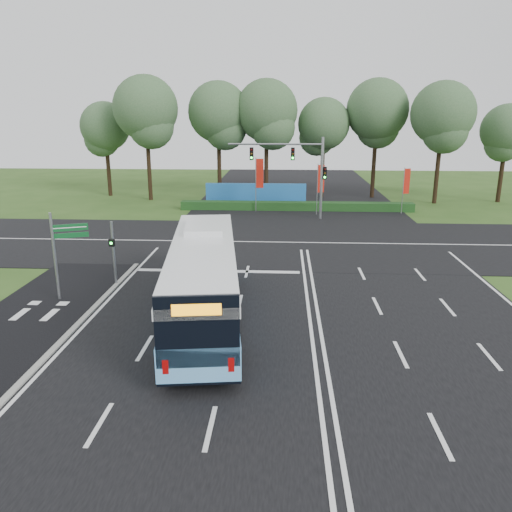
{
  "coord_description": "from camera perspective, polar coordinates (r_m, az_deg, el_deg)",
  "views": [
    {
      "loc": [
        -1.28,
        -22.52,
        8.88
      ],
      "look_at": [
        -2.61,
        2.0,
        1.86
      ],
      "focal_mm": 35.0,
      "sensor_mm": 36.0,
      "label": 1
    }
  ],
  "objects": [
    {
      "name": "ground",
      "position": [
        24.25,
        5.95,
        -5.62
      ],
      "size": [
        120.0,
        120.0,
        0.0
      ],
      "primitive_type": "plane",
      "color": "#2E4F1A",
      "rests_on": "ground"
    },
    {
      "name": "road_main",
      "position": [
        24.24,
        5.95,
        -5.57
      ],
      "size": [
        20.0,
        120.0,
        0.04
      ],
      "primitive_type": "cube",
      "color": "black",
      "rests_on": "ground"
    },
    {
      "name": "road_cross",
      "position": [
        35.66,
        5.08,
        1.52
      ],
      "size": [
        120.0,
        14.0,
        0.05
      ],
      "primitive_type": "cube",
      "color": "black",
      "rests_on": "ground"
    },
    {
      "name": "bike_path",
      "position": [
        24.2,
        -24.99,
        -7.08
      ],
      "size": [
        5.0,
        18.0,
        0.06
      ],
      "primitive_type": "cube",
      "color": "black",
      "rests_on": "ground"
    },
    {
      "name": "kerb_strip",
      "position": [
        23.17,
        -19.71,
        -7.41
      ],
      "size": [
        0.25,
        18.0,
        0.12
      ],
      "primitive_type": "cube",
      "color": "gray",
      "rests_on": "ground"
    },
    {
      "name": "city_bus",
      "position": [
        22.05,
        -6.01,
        -2.59
      ],
      "size": [
        4.38,
        13.39,
        3.77
      ],
      "rotation": [
        0.0,
        0.0,
        0.13
      ],
      "color": "#69B4F3",
      "rests_on": "ground"
    },
    {
      "name": "pedestrian_signal",
      "position": [
        27.4,
        -16.0,
        0.56
      ],
      "size": [
        0.31,
        0.42,
        3.47
      ],
      "rotation": [
        0.0,
        0.0,
        -0.23
      ],
      "color": "gray",
      "rests_on": "ground"
    },
    {
      "name": "street_sign",
      "position": [
        25.8,
        -21.34,
        1.07
      ],
      "size": [
        1.61,
        0.69,
        4.39
      ],
      "rotation": [
        0.0,
        0.0,
        0.37
      ],
      "color": "gray",
      "rests_on": "ground"
    },
    {
      "name": "banner_flag_left",
      "position": [
        46.64,
        0.3,
        9.03
      ],
      "size": [
        0.73,
        0.18,
        5.02
      ],
      "rotation": [
        0.0,
        0.0,
        0.17
      ],
      "color": "gray",
      "rests_on": "ground"
    },
    {
      "name": "banner_flag_mid",
      "position": [
        45.56,
        7.32,
        8.42
      ],
      "size": [
        0.65,
        0.27,
        4.59
      ],
      "rotation": [
        0.0,
        0.0,
        0.34
      ],
      "color": "gray",
      "rests_on": "ground"
    },
    {
      "name": "banner_flag_right",
      "position": [
        47.41,
        16.75,
        7.9
      ],
      "size": [
        0.61,
        0.21,
        4.24
      ],
      "rotation": [
        0.0,
        0.0,
        0.27
      ],
      "color": "gray",
      "rests_on": "ground"
    },
    {
      "name": "traffic_light_gantry",
      "position": [
        43.25,
        5.16,
        10.31
      ],
      "size": [
        8.41,
        0.28,
        7.0
      ],
      "color": "gray",
      "rests_on": "ground"
    },
    {
      "name": "hedge",
      "position": [
        47.8,
        4.62,
        5.69
      ],
      "size": [
        22.0,
        1.2,
        0.8
      ],
      "primitive_type": "cube",
      "color": "#183C16",
      "rests_on": "ground"
    },
    {
      "name": "blue_hoarding",
      "position": [
        50.2,
        -0.03,
        7.05
      ],
      "size": [
        10.0,
        0.3,
        2.2
      ],
      "primitive_type": "cube",
      "color": "#2169B7",
      "rests_on": "ground"
    },
    {
      "name": "eucalyptus_row",
      "position": [
        53.63,
        3.86,
        15.79
      ],
      "size": [
        46.99,
        9.64,
        12.73
      ],
      "color": "black",
      "rests_on": "ground"
    }
  ]
}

